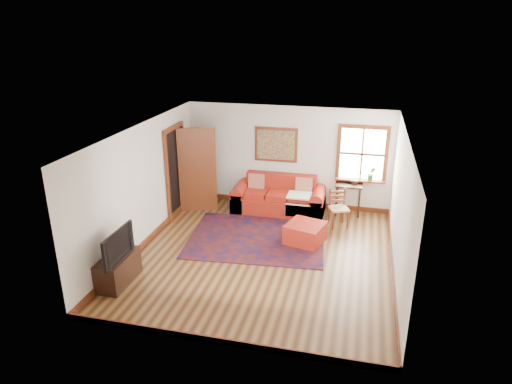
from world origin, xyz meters
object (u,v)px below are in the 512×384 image
(red_leather_sofa, at_px, (279,200))
(red_ottoman, at_px, (305,233))
(side_table, at_px, (349,189))
(ladder_back_chair, at_px, (338,206))
(media_cabinet, at_px, (118,269))

(red_leather_sofa, relative_size, red_ottoman, 3.03)
(red_ottoman, distance_m, side_table, 1.96)
(red_ottoman, relative_size, ladder_back_chair, 0.85)
(red_ottoman, distance_m, media_cabinet, 3.81)
(red_leather_sofa, xyz_separation_m, side_table, (1.63, 0.21, 0.35))
(red_leather_sofa, height_order, side_table, red_leather_sofa)
(red_leather_sofa, distance_m, media_cabinet, 4.43)
(red_leather_sofa, height_order, red_ottoman, red_leather_sofa)
(ladder_back_chair, relative_size, media_cabinet, 0.91)
(media_cabinet, bearing_deg, red_ottoman, 37.86)
(ladder_back_chair, bearing_deg, red_ottoman, -120.39)
(ladder_back_chair, bearing_deg, side_table, 75.92)
(side_table, height_order, ladder_back_chair, ladder_back_chair)
(media_cabinet, bearing_deg, ladder_back_chair, 42.96)
(red_ottoman, bearing_deg, media_cabinet, -126.85)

